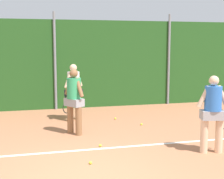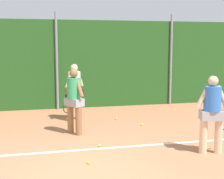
# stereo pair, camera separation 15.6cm
# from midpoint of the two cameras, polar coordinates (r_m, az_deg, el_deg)

# --- Properties ---
(ground_plane) EXTENTS (27.37, 27.37, 0.00)m
(ground_plane) POSITION_cam_midpoint_polar(r_m,az_deg,el_deg) (8.51, -7.59, -9.50)
(ground_plane) COLOR #B2704C
(hedge_fence_backdrop) EXTENTS (16.33, 0.25, 3.46)m
(hedge_fence_backdrop) POSITION_cam_midpoint_polar(r_m,az_deg,el_deg) (13.05, -10.22, 4.25)
(hedge_fence_backdrop) COLOR #23511E
(hedge_fence_backdrop) RESTS_ON ground_plane
(fence_post_center) EXTENTS (0.10, 0.10, 3.75)m
(fence_post_center) POSITION_cam_midpoint_polar(r_m,az_deg,el_deg) (12.86, -10.18, 4.84)
(fence_post_center) COLOR gray
(fence_post_center) RESTS_ON ground_plane
(fence_post_right) EXTENTS (0.10, 0.10, 3.75)m
(fence_post_right) POSITION_cam_midpoint_polar(r_m,az_deg,el_deg) (14.00, 9.49, 5.10)
(fence_post_right) COLOR gray
(fence_post_right) RESTS_ON ground_plane
(court_baseline_paint) EXTENTS (11.93, 0.10, 0.01)m
(court_baseline_paint) POSITION_cam_midpoint_polar(r_m,az_deg,el_deg) (8.06, -7.20, -10.48)
(court_baseline_paint) COLOR white
(court_baseline_paint) RESTS_ON ground_plane
(player_foreground_near) EXTENTS (0.83, 0.42, 1.82)m
(player_foreground_near) POSITION_cam_midpoint_polar(r_m,az_deg,el_deg) (7.96, 16.53, -3.42)
(player_foreground_near) COLOR beige
(player_foreground_near) RESTS_ON ground_plane
(player_midcourt) EXTENTS (0.58, 0.70, 1.84)m
(player_midcourt) POSITION_cam_midpoint_polar(r_m,az_deg,el_deg) (9.28, -7.08, -1.48)
(player_midcourt) COLOR #8C603D
(player_midcourt) RESTS_ON ground_plane
(player_backcourt_far) EXTENTS (0.67, 0.58, 1.88)m
(player_backcourt_far) POSITION_cam_midpoint_polar(r_m,az_deg,el_deg) (10.96, -7.07, 0.09)
(player_backcourt_far) COLOR beige
(player_backcourt_far) RESTS_ON ground_plane
(tennis_ball_0) EXTENTS (0.07, 0.07, 0.07)m
(tennis_ball_0) POSITION_cam_midpoint_polar(r_m,az_deg,el_deg) (10.42, 4.70, -6.02)
(tennis_ball_0) COLOR #CCDB33
(tennis_ball_0) RESTS_ON ground_plane
(tennis_ball_1) EXTENTS (0.07, 0.07, 0.07)m
(tennis_ball_1) POSITION_cam_midpoint_polar(r_m,az_deg,el_deg) (11.17, 0.18, -5.04)
(tennis_ball_1) COLOR #CCDB33
(tennis_ball_1) RESTS_ON ground_plane
(tennis_ball_2) EXTENTS (0.07, 0.07, 0.07)m
(tennis_ball_2) POSITION_cam_midpoint_polar(r_m,az_deg,el_deg) (7.18, -4.39, -12.54)
(tennis_ball_2) COLOR #CCDB33
(tennis_ball_2) RESTS_ON ground_plane
(tennis_ball_5) EXTENTS (0.07, 0.07, 0.07)m
(tennis_ball_5) POSITION_cam_midpoint_polar(r_m,az_deg,el_deg) (8.30, -2.59, -9.66)
(tennis_ball_5) COLOR #CCDB33
(tennis_ball_5) RESTS_ON ground_plane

